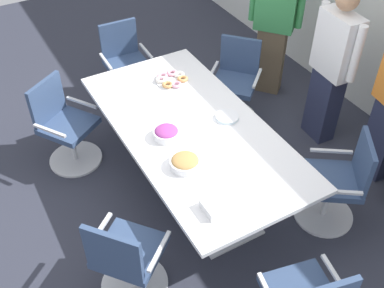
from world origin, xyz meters
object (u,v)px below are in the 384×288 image
(office_chair_1, at_px, (126,67))
(office_chair_3, at_px, (127,261))
(person_standing_1, at_px, (332,66))
(person_standing_0, at_px, (275,22))
(office_chair_5, at_px, (338,185))
(snack_bowl_cookies, at_px, (185,162))
(donut_platter, at_px, (172,79))
(napkin_pile, at_px, (216,207))
(snack_bowl_candy_mix, at_px, (167,133))
(plate_stack, at_px, (227,117))
(office_chair_2, at_px, (65,128))
(office_chair_0, at_px, (235,85))
(conference_table, at_px, (192,138))

(office_chair_1, relative_size, office_chair_3, 1.00)
(office_chair_1, xyz_separation_m, person_standing_1, (1.69, 1.53, 0.47))
(office_chair_3, distance_m, person_standing_0, 3.19)
(office_chair_5, xyz_separation_m, snack_bowl_cookies, (-0.54, -1.21, 0.39))
(donut_platter, distance_m, napkin_pile, 1.70)
(snack_bowl_cookies, distance_m, snack_bowl_candy_mix, 0.39)
(donut_platter, xyz_separation_m, plate_stack, (0.77, 0.16, -0.01))
(office_chair_2, xyz_separation_m, person_standing_1, (0.95, 2.50, 0.47))
(snack_bowl_candy_mix, xyz_separation_m, napkin_pile, (0.89, -0.06, -0.01))
(office_chair_0, bearing_deg, donut_platter, 50.48)
(plate_stack, bearing_deg, office_chair_5, 32.88)
(office_chair_1, relative_size, office_chair_5, 1.00)
(office_chair_0, distance_m, donut_platter, 0.89)
(person_standing_1, distance_m, plate_stack, 1.27)
(office_chair_5, height_order, snack_bowl_cookies, office_chair_5)
(office_chair_1, relative_size, snack_bowl_candy_mix, 4.02)
(office_chair_2, relative_size, plate_stack, 4.37)
(office_chair_0, xyz_separation_m, napkin_pile, (1.67, -1.30, 0.38))
(conference_table, xyz_separation_m, office_chair_1, (-1.70, 0.07, -0.22))
(office_chair_5, bearing_deg, person_standing_0, 14.16)
(donut_platter, bearing_deg, office_chair_5, 23.93)
(person_standing_1, bearing_deg, person_standing_0, 1.85)
(snack_bowl_candy_mix, xyz_separation_m, donut_platter, (-0.74, 0.43, -0.03))
(office_chair_1, height_order, person_standing_0, person_standing_0)
(office_chair_0, distance_m, snack_bowl_cookies, 1.77)
(office_chair_3, bearing_deg, snack_bowl_candy_mix, 95.98)
(conference_table, bearing_deg, napkin_pile, -19.07)
(snack_bowl_cookies, relative_size, donut_platter, 0.78)
(office_chair_0, height_order, donut_platter, office_chair_0)
(office_chair_2, xyz_separation_m, office_chair_5, (1.91, 1.82, 0.00))
(office_chair_3, distance_m, plate_stack, 1.54)
(office_chair_3, xyz_separation_m, person_standing_0, (-1.76, 2.62, 0.49))
(snack_bowl_cookies, bearing_deg, office_chair_3, -62.60)
(person_standing_1, bearing_deg, snack_bowl_cookies, 106.15)
(office_chair_1, height_order, plate_stack, office_chair_1)
(napkin_pile, bearing_deg, plate_stack, 142.94)
(office_chair_0, distance_m, office_chair_2, 1.89)
(conference_table, height_order, snack_bowl_candy_mix, snack_bowl_candy_mix)
(person_standing_0, xyz_separation_m, donut_platter, (0.28, -1.46, -0.12))
(office_chair_5, bearing_deg, office_chair_3, 118.73)
(office_chair_3, height_order, donut_platter, office_chair_3)
(person_standing_0, xyz_separation_m, person_standing_1, (0.99, -0.03, -0.02))
(person_standing_0, height_order, snack_bowl_candy_mix, person_standing_0)
(snack_bowl_cookies, bearing_deg, napkin_pile, -2.68)
(conference_table, bearing_deg, snack_bowl_cookies, -35.73)
(donut_platter, bearing_deg, person_standing_0, 100.87)
(office_chair_0, height_order, person_standing_1, person_standing_1)
(office_chair_0, bearing_deg, person_standing_1, 176.80)
(conference_table, height_order, donut_platter, donut_platter)
(person_standing_1, relative_size, donut_platter, 5.30)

